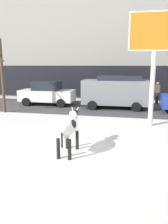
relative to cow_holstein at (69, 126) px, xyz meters
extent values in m
plane|color=silver|center=(0.26, 0.15, -1.00)|extent=(120.00, 120.00, 0.00)
cube|color=#423F3F|center=(0.26, 8.77, -1.00)|extent=(60.00, 5.60, 0.01)
cube|color=gray|center=(0.26, 15.61, 5.50)|extent=(44.00, 6.00, 13.00)
cube|color=black|center=(0.26, 12.56, 0.60)|extent=(43.12, 0.10, 2.80)
ellipsoid|color=silver|center=(-0.02, -0.06, 0.02)|extent=(0.63, 1.41, 0.64)
ellipsoid|color=black|center=(0.15, -0.16, 0.07)|extent=(0.29, 0.56, 0.40)
cylinder|color=black|center=(-0.20, 0.44, -0.65)|extent=(0.12, 0.12, 0.70)
cylinder|color=black|center=(0.19, 0.43, -0.65)|extent=(0.12, 0.12, 0.70)
cylinder|color=black|center=(-0.22, -0.54, -0.65)|extent=(0.12, 0.12, 0.70)
cylinder|color=black|center=(0.17, -0.55, -0.65)|extent=(0.12, 0.12, 0.70)
cylinder|color=silver|center=(0.00, 0.69, 0.20)|extent=(0.27, 0.48, 0.44)
ellipsoid|color=black|center=(0.00, 0.91, 0.30)|extent=(0.25, 0.44, 0.28)
cone|color=beige|center=(-0.11, 0.88, 0.46)|extent=(0.11, 0.06, 0.15)
cone|color=beige|center=(0.11, 0.87, 0.46)|extent=(0.11, 0.06, 0.15)
cylinder|color=black|center=(-0.03, -0.72, -0.23)|extent=(0.06, 0.06, 0.60)
ellipsoid|color=beige|center=(-0.02, -0.23, -0.28)|extent=(0.24, 0.28, 0.20)
cylinder|color=silver|center=(3.07, 4.47, 0.90)|extent=(0.24, 0.24, 3.80)
cube|color=silver|center=(3.07, 4.47, 3.65)|extent=(2.52, 0.27, 1.82)
cube|color=orange|center=(3.07, 4.44, 3.65)|extent=(2.40, 0.22, 1.70)
cube|color=white|center=(-4.37, 9.19, -0.26)|extent=(4.22, 1.81, 0.84)
cube|color=#1E232D|center=(-4.37, 9.19, 0.50)|extent=(2.02, 1.57, 0.68)
cylinder|color=black|center=(-3.02, 10.08, -0.68)|extent=(0.64, 0.23, 0.64)
cylinder|color=black|center=(-3.00, 8.32, -0.68)|extent=(0.64, 0.23, 0.64)
cylinder|color=black|center=(-5.75, 10.05, -0.68)|extent=(0.64, 0.23, 0.64)
cylinder|color=black|center=(-5.73, 8.29, -0.68)|extent=(0.64, 0.23, 0.64)
cube|color=slate|center=(0.89, 8.87, 0.17)|extent=(4.62, 1.96, 1.70)
cube|color=#1E232D|center=(1.19, 8.88, 1.17)|extent=(3.02, 1.71, 0.30)
cylinder|color=black|center=(2.38, 9.84, -0.68)|extent=(0.64, 0.23, 0.64)
cylinder|color=black|center=(2.40, 7.94, -0.68)|extent=(0.64, 0.23, 0.64)
cylinder|color=black|center=(-0.61, 9.81, -0.68)|extent=(0.64, 0.23, 0.64)
cylinder|color=black|center=(-0.59, 7.91, -0.68)|extent=(0.64, 0.23, 0.64)
cylinder|color=#282833|center=(4.06, 11.50, -0.56)|extent=(0.24, 0.24, 0.88)
cube|color=brown|center=(4.06, 11.50, 0.20)|extent=(0.36, 0.22, 0.64)
sphere|color=tan|center=(4.06, 11.50, 0.63)|extent=(0.20, 0.20, 0.20)
cylinder|color=#4C3828|center=(-6.11, 5.92, 1.34)|extent=(0.19, 0.19, 4.69)
camera|label=1|loc=(2.12, -7.30, 2.08)|focal=36.23mm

